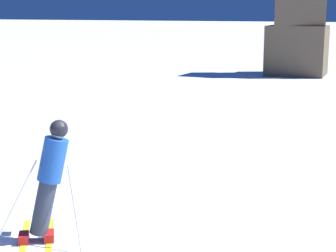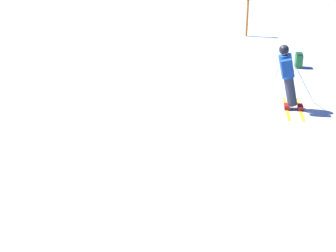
% 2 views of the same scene
% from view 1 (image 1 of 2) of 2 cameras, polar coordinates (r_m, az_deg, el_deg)
% --- Properties ---
extents(skier, '(1.48, 1.69, 1.82)m').
position_cam_1_polar(skier, '(8.20, -11.90, -4.77)').
color(skier, yellow).
rests_on(skier, ground).
extents(rock_pillar, '(2.91, 2.56, 7.15)m').
position_cam_1_polar(rock_pillar, '(29.46, 13.16, 10.87)').
color(rock_pillar, brown).
rests_on(rock_pillar, ground).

